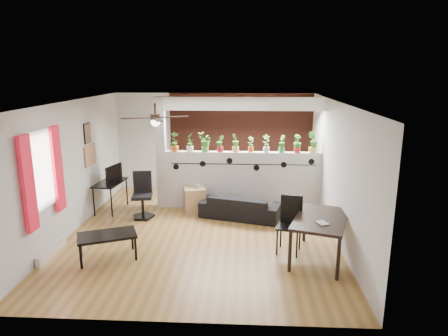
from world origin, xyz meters
The scene contains 31 objects.
room_shell centered at (0.00, 0.00, 1.30)m, with size 6.30×7.10×2.90m.
partition_wall centered at (0.80, 1.50, 0.68)m, with size 3.60×0.18×1.35m, color #BCBCC1.
ceiling_header centered at (0.80, 1.50, 2.45)m, with size 3.60×0.18×0.30m, color white.
pier_column centered at (-1.11, 1.50, 1.30)m, with size 0.22×0.20×2.60m, color #BCBCC1.
brick_panel centered at (0.80, 2.97, 1.30)m, with size 3.90×0.05×2.60m, color #963E2B.
vine_decal centered at (0.80, 1.40, 1.08)m, with size 3.31×0.01×0.30m.
window_assembly centered at (-2.56, -1.20, 1.51)m, with size 0.09×1.30×1.55m.
baseboard_heater centered at (-2.54, -1.20, 0.09)m, with size 0.08×1.00×0.18m, color silver.
corkboard centered at (-2.58, 0.95, 1.35)m, with size 0.03×0.60×0.45m, color #A0704D.
framed_art centered at (-2.58, 0.90, 1.85)m, with size 0.03×0.34×0.44m.
ceiling_fan centered at (-0.80, -0.30, 2.31)m, with size 1.19×1.19×0.43m.
potted_plant_0 centered at (-0.78, 1.50, 1.59)m, with size 0.25×0.21×0.46m.
potted_plant_1 centered at (-0.43, 1.50, 1.58)m, with size 0.22×0.26×0.44m.
potted_plant_2 centered at (-0.08, 1.50, 1.58)m, with size 0.29×0.28×0.44m.
potted_plant_3 centered at (0.27, 1.50, 1.56)m, with size 0.22×0.19×0.39m.
potted_plant_4 centered at (0.62, 1.50, 1.58)m, with size 0.19×0.23×0.43m.
potted_plant_5 centered at (0.98, 1.50, 1.55)m, with size 0.22×0.21×0.37m.
potted_plant_6 centered at (1.33, 1.50, 1.57)m, with size 0.22×0.19×0.41m.
potted_plant_7 centered at (1.68, 1.50, 1.56)m, with size 0.17×0.21×0.40m.
potted_plant_8 centered at (2.03, 1.50, 1.57)m, with size 0.27×0.26×0.41m.
potted_plant_9 centered at (2.38, 1.50, 1.61)m, with size 0.29×0.25×0.49m.
sofa centered at (0.75, 0.85, 0.24)m, with size 1.66×0.65×0.49m, color black.
cube_shelf centered at (-0.30, 1.16, 0.29)m, with size 0.47×0.41×0.57m, color tan.
cup centered at (-0.25, 1.16, 0.62)m, with size 0.13×0.13×0.10m, color gray.
computer_desk centered at (-2.25, 1.16, 0.62)m, with size 0.59×0.99×0.69m.
monitor centered at (-2.25, 1.31, 0.79)m, with size 0.06×0.35×0.20m, color black.
office_chair centered at (-1.40, 0.75, 0.44)m, with size 0.52×0.52×1.00m.
dining_table centered at (2.14, -1.07, 0.67)m, with size 1.22×1.56×0.75m.
book centered at (2.04, -1.37, 0.76)m, with size 0.15×0.21×0.02m, color gray.
folding_chair centered at (1.66, -0.77, 0.60)m, with size 0.51×0.51×1.02m.
coffee_table centered at (-1.50, -1.27, 0.40)m, with size 1.10×0.87×0.45m.
Camera 1 is at (0.84, -7.50, 3.18)m, focal length 32.00 mm.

